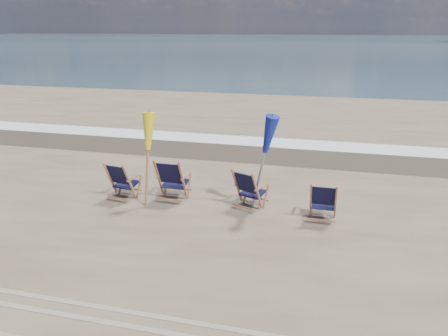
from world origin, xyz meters
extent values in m
plane|color=#354C58|center=(0.00, 128.00, 0.00)|extent=(400.00, 400.00, 0.00)
cube|color=silver|center=(0.00, 8.30, 0.00)|extent=(200.00, 1.40, 0.01)
cube|color=#42362A|center=(0.00, 6.80, 0.00)|extent=(200.00, 2.60, 0.00)
cylinder|color=#946042|center=(-1.72, 1.73, 1.09)|extent=(0.06, 0.06, 2.19)
cone|color=yellow|center=(-1.72, 1.73, 1.71)|extent=(0.30, 0.30, 0.85)
cylinder|color=#A5A5AD|center=(0.92, 1.99, 1.16)|extent=(0.06, 0.06, 2.31)
cone|color=navy|center=(0.92, 1.99, 1.84)|extent=(0.30, 0.30, 0.85)
camera|label=1|loc=(2.40, -7.17, 4.03)|focal=35.00mm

